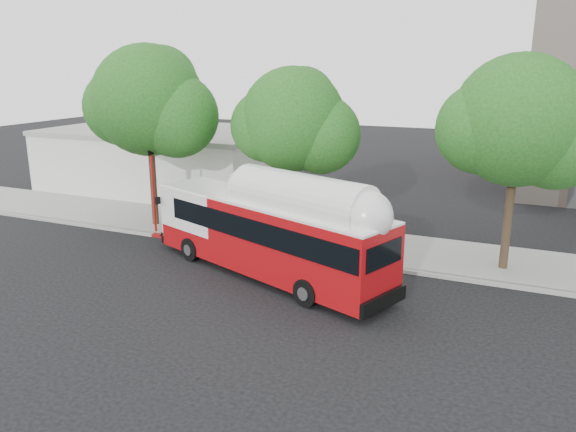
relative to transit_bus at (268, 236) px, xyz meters
name	(u,v)px	position (x,y,z in m)	size (l,w,h in m)	color
ground	(258,286)	(0.08, -1.24, -1.75)	(120.00, 120.00, 0.00)	black
sidewalk	(315,239)	(0.08, 5.26, -1.67)	(60.00, 5.00, 0.15)	gray
curb_strip	(295,255)	(0.08, 2.66, -1.67)	(60.00, 0.30, 0.15)	gray
red_curb_segment	(238,247)	(-2.92, 2.66, -1.67)	(10.00, 0.32, 0.16)	maroon
street_tree_left	(156,105)	(-8.44, 4.32, 4.86)	(6.67, 5.80, 9.74)	#2D2116
street_tree_mid	(301,124)	(-0.51, 4.82, 4.16)	(5.75, 5.00, 8.62)	#2D2116
street_tree_right	(530,126)	(9.52, 4.62, 4.51)	(6.21, 5.40, 9.18)	#2D2116
low_commercial_bldg	(168,158)	(-13.92, 12.76, 0.40)	(16.20, 10.20, 4.25)	silver
transit_bus	(268,236)	(0.00, 0.00, 0.00)	(12.59, 6.57, 3.74)	#9D0A0F
signal_pole	(153,192)	(-8.03, 3.06, 0.54)	(0.13, 0.42, 4.45)	#B11712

